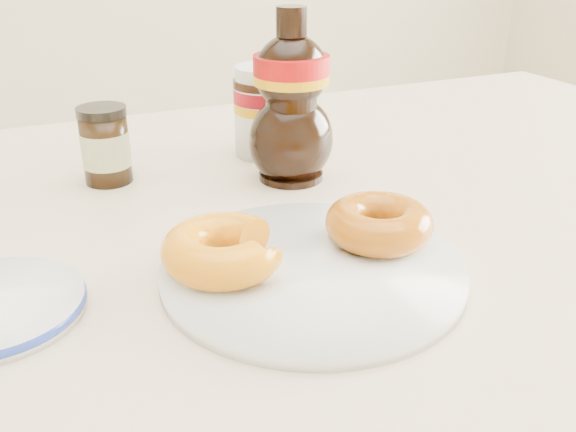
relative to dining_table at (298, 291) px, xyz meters
name	(u,v)px	position (x,y,z in m)	size (l,w,h in m)	color
dining_table	(298,291)	(0.00, 0.00, 0.00)	(1.40, 0.90, 0.75)	beige
plate	(312,270)	(-0.04, -0.11, 0.09)	(0.25, 0.25, 0.01)	white
donut_bitten	(223,250)	(-0.11, -0.08, 0.11)	(0.10, 0.10, 0.03)	orange
donut_whole	(379,223)	(0.04, -0.09, 0.11)	(0.10, 0.10, 0.03)	#984409
nutella_jar	(266,107)	(0.05, 0.20, 0.14)	(0.08, 0.08, 0.11)	white
syrup_bottle	(291,97)	(0.04, 0.11, 0.18)	(0.10, 0.08, 0.19)	black
dark_jar	(105,146)	(-0.15, 0.18, 0.13)	(0.05, 0.05, 0.09)	black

